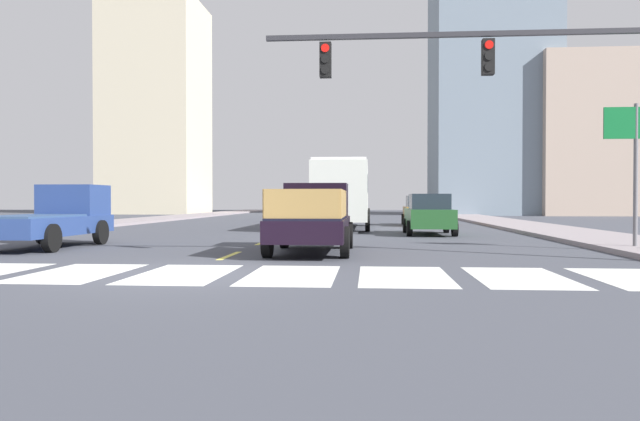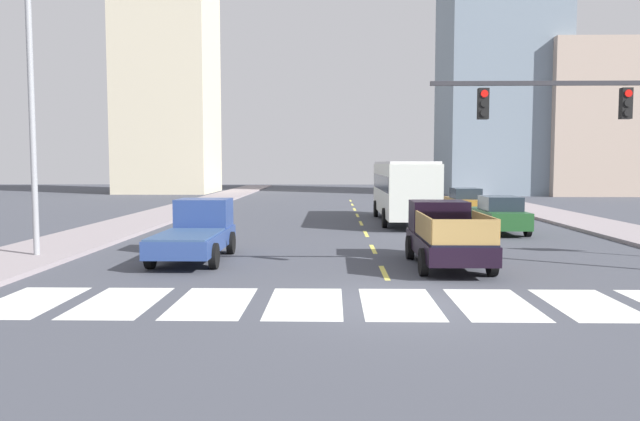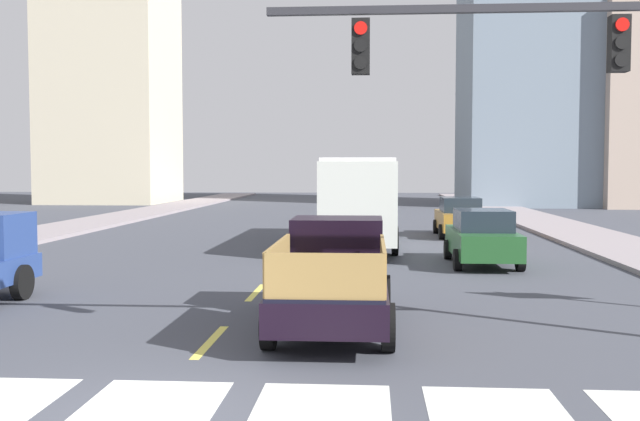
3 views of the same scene
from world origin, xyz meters
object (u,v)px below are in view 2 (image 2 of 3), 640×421
Objects in this scene: sedan_near_left at (499,215)px; sedan_mid at (465,202)px; city_bus at (403,187)px; pickup_dark at (197,231)px; streetlight_left at (37,111)px; pickup_stakebed at (445,235)px.

sedan_near_left is 9.40m from sedan_mid.
sedan_mid is (4.28, 4.11, -1.09)m from city_bus.
pickup_dark is 6.61m from streetlight_left.
pickup_stakebed is at bearing -103.97° from sedan_mid.
pickup_dark is at bearing -126.54° from sedan_mid.
sedan_near_left is (4.11, 8.88, -0.08)m from pickup_stakebed.
pickup_stakebed is at bearing -93.12° from city_bus.
pickup_stakebed is 1.00× the size of pickup_dark.
sedan_near_left is at bearing 29.09° from pickup_dark.
sedan_mid is at bearing 86.27° from sedan_near_left.
city_bus is (8.46, 13.08, 1.03)m from pickup_dark.
pickup_stakebed is 9.78m from sedan_near_left.
streetlight_left is (-13.41, 0.82, 4.03)m from pickup_stakebed.
pickup_dark is 15.61m from city_bus.
pickup_stakebed is 1.18× the size of sedan_mid.
pickup_stakebed reaches higher than sedan_near_left.
sedan_mid is (0.44, 9.39, 0.00)m from sedan_near_left.
sedan_mid is at bearing 41.76° from city_bus.
streetlight_left reaches higher than sedan_mid.
city_bus is 2.45× the size of sedan_mid.
sedan_near_left is (12.30, 7.79, -0.06)m from pickup_dark.
sedan_near_left is at bearing -92.65° from sedan_mid.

